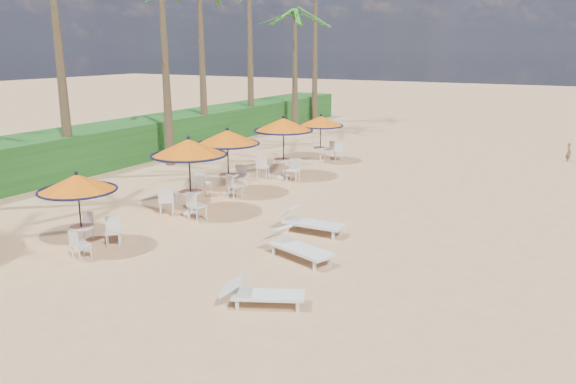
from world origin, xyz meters
name	(u,v)px	position (x,y,z in m)	size (l,w,h in m)	color
ground	(248,282)	(0.00, 0.00, 0.00)	(160.00, 160.00, 0.00)	tan
scrub_hedge	(142,138)	(-13.50, 11.00, 0.90)	(3.00, 40.00, 1.80)	#194716
station_0	(80,192)	(-5.20, -0.23, 1.61)	(2.10, 2.10, 2.20)	black
station_1	(188,157)	(-4.79, 3.86, 1.92)	(2.51, 2.51, 2.62)	black
station_2	(227,145)	(-5.16, 6.65, 1.85)	(2.43, 2.43, 2.53)	black
station_3	(283,130)	(-4.73, 10.10, 2.00)	(2.52, 2.52, 2.63)	black
station_4	(322,125)	(-4.79, 14.10, 1.75)	(2.20, 2.29, 2.29)	black
lounger_near	(259,293)	(0.89, -0.93, 0.30)	(1.89, 1.28, 0.65)	silver
lounger_mid	(295,245)	(0.21, 1.94, 0.36)	(2.26, 1.31, 0.77)	silver
lounger_far	(307,221)	(-0.47, 3.98, 0.36)	(2.14, 0.70, 0.76)	silver
palm_6	(295,20)	(-10.91, 22.75, 7.06)	(5.00, 5.00, 7.78)	brown
person	(569,151)	(5.78, 19.74, 0.49)	(0.36, 0.23, 0.98)	brown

